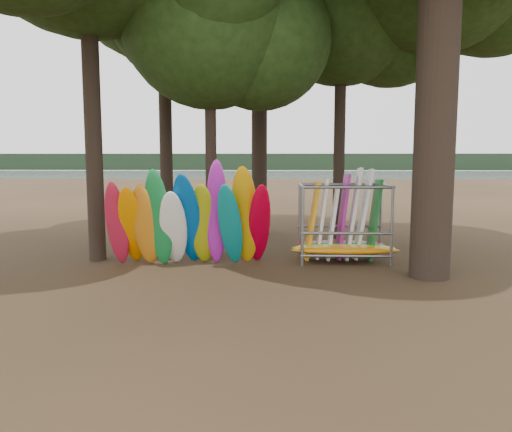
{
  "coord_description": "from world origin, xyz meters",
  "views": [
    {
      "loc": [
        0.31,
        -12.74,
        3.08
      ],
      "look_at": [
        -0.14,
        1.5,
        1.4
      ],
      "focal_mm": 35.0,
      "sensor_mm": 36.0,
      "label": 1
    }
  ],
  "objects": [
    {
      "name": "far_shore",
      "position": [
        0.0,
        110.0,
        2.0
      ],
      "size": [
        160.0,
        4.0,
        4.0
      ],
      "primitive_type": "cube",
      "color": "black",
      "rests_on": "ground"
    },
    {
      "name": "oak_5",
      "position": [
        -1.62,
        3.06,
        7.29
      ],
      "size": [
        6.32,
        6.32,
        10.05
      ],
      "color": "black",
      "rests_on": "ground"
    },
    {
      "name": "storage_rack",
      "position": [
        2.44,
        1.98,
        1.06
      ],
      "size": [
        3.12,
        1.54,
        2.8
      ],
      "color": "slate",
      "rests_on": "ground"
    },
    {
      "name": "kayak_row",
      "position": [
        -1.97,
        1.09,
        1.28
      ],
      "size": [
        4.74,
        1.95,
        3.15
      ],
      "color": "#B81935",
      "rests_on": "ground"
    },
    {
      "name": "ground",
      "position": [
        0.0,
        0.0,
        0.0
      ],
      "size": [
        120.0,
        120.0,
        0.0
      ],
      "primitive_type": "plane",
      "color": "#47331E",
      "rests_on": "ground"
    },
    {
      "name": "lake",
      "position": [
        0.0,
        60.0,
        0.0
      ],
      "size": [
        160.0,
        160.0,
        0.0
      ],
      "primitive_type": "plane",
      "color": "gray",
      "rests_on": "ground"
    }
  ]
}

